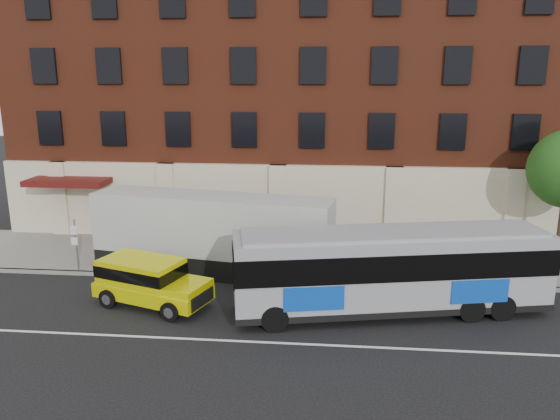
# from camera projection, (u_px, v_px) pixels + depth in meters

# --- Properties ---
(ground) EXTENTS (120.00, 120.00, 0.00)m
(ground) POSITION_uv_depth(u_px,v_px,m) (243.00, 349.00, 17.56)
(ground) COLOR black
(ground) RESTS_ON ground
(sidewalk) EXTENTS (60.00, 6.00, 0.15)m
(sidewalk) POSITION_uv_depth(u_px,v_px,m) (272.00, 257.00, 26.24)
(sidewalk) COLOR gray
(sidewalk) RESTS_ON ground
(kerb) EXTENTS (60.00, 0.25, 0.15)m
(kerb) POSITION_uv_depth(u_px,v_px,m) (265.00, 279.00, 23.34)
(kerb) COLOR gray
(kerb) RESTS_ON ground
(lane_line) EXTENTS (60.00, 0.12, 0.01)m
(lane_line) POSITION_uv_depth(u_px,v_px,m) (245.00, 341.00, 18.05)
(lane_line) COLOR silver
(lane_line) RESTS_ON ground
(building) EXTENTS (30.00, 12.10, 15.00)m
(building) POSITION_uv_depth(u_px,v_px,m) (286.00, 94.00, 32.06)
(building) COLOR maroon
(building) RESTS_ON sidewalk
(sign_pole) EXTENTS (0.30, 0.20, 2.50)m
(sign_pole) POSITION_uv_depth(u_px,v_px,m) (76.00, 243.00, 23.92)
(sign_pole) COLOR slate
(sign_pole) RESTS_ON ground
(city_bus) EXTENTS (11.92, 4.79, 3.19)m
(city_bus) POSITION_uv_depth(u_px,v_px,m) (391.00, 268.00, 19.87)
(city_bus) COLOR #9798A0
(city_bus) RESTS_ON ground
(yellow_suv) EXTENTS (4.83, 3.18, 1.80)m
(yellow_suv) POSITION_uv_depth(u_px,v_px,m) (148.00, 279.00, 20.76)
(yellow_suv) COLOR #D2D002
(yellow_suv) RESTS_ON ground
(shipping_container) EXTENTS (10.95, 4.01, 3.58)m
(shipping_container) POSITION_uv_depth(u_px,v_px,m) (212.00, 235.00, 23.93)
(shipping_container) COLOR black
(shipping_container) RESTS_ON ground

